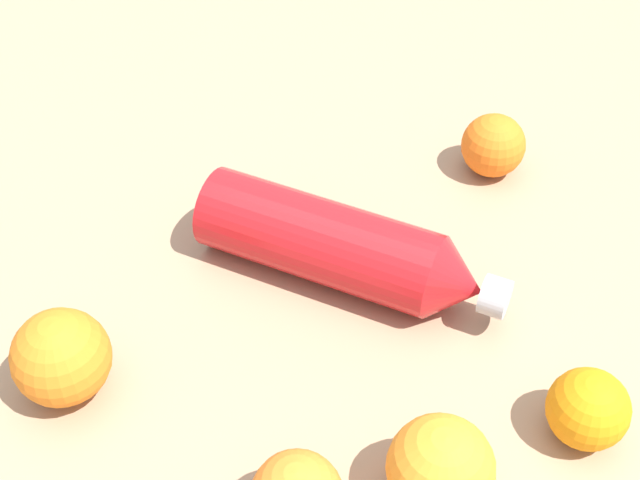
# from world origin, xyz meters

# --- Properties ---
(ground_plane) EXTENTS (2.40, 2.40, 0.00)m
(ground_plane) POSITION_xyz_m (0.00, 0.00, 0.00)
(ground_plane) COLOR #9E7F60
(water_bottle) EXTENTS (0.21, 0.26, 0.07)m
(water_bottle) POSITION_xyz_m (0.05, -0.03, 0.04)
(water_bottle) COLOR red
(water_bottle) RESTS_ON ground_plane
(orange_0) EXTENTS (0.06, 0.06, 0.06)m
(orange_0) POSITION_xyz_m (0.25, 0.03, 0.03)
(orange_0) COLOR orange
(orange_0) RESTS_ON ground_plane
(orange_1) EXTENTS (0.08, 0.08, 0.08)m
(orange_1) POSITION_xyz_m (0.00, -0.25, 0.04)
(orange_1) COLOR orange
(orange_1) RESTS_ON ground_plane
(orange_3) EXTENTS (0.06, 0.06, 0.06)m
(orange_3) POSITION_xyz_m (0.13, -0.26, 0.03)
(orange_3) COLOR orange
(orange_3) RESTS_ON ground_plane
(orange_4) EXTENTS (0.08, 0.08, 0.08)m
(orange_4) POSITION_xyz_m (-0.20, -0.03, 0.04)
(orange_4) COLOR orange
(orange_4) RESTS_ON ground_plane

